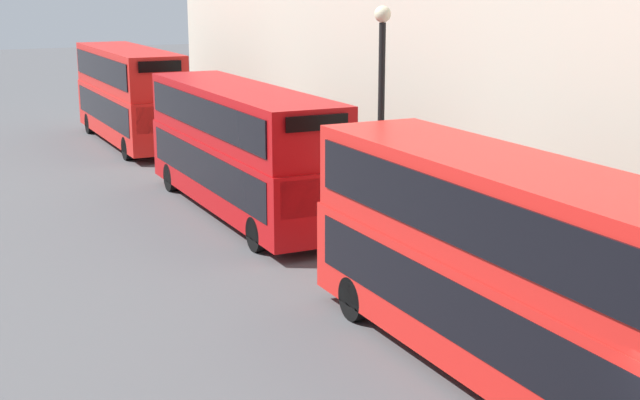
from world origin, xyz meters
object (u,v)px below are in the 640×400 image
Objects in this scene: bus_leading at (515,265)px; bus_second_in_queue at (240,145)px; bus_third_in_queue at (129,92)px; pedestrian at (284,166)px.

bus_leading reaches higher than bus_second_in_queue.
bus_leading is 1.05× the size of bus_third_in_queue.
bus_leading is 14.05m from bus_second_in_queue.
pedestrian is at bearing 47.51° from bus_second_in_queue.
bus_second_in_queue is (-0.00, 14.05, -0.04)m from bus_leading.
bus_leading is 17.48m from pedestrian.
bus_third_in_queue is 11.76m from pedestrian.
pedestrian is (2.86, -11.28, -1.69)m from bus_third_in_queue.
bus_third_in_queue is (0.00, 14.41, 0.15)m from bus_second_in_queue.
bus_leading is 0.99× the size of bus_second_in_queue.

